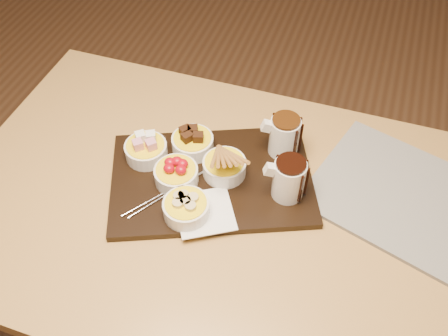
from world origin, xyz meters
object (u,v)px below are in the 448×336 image
(dining_table, at_px, (215,226))
(pitcher_milk_chocolate, at_px, (284,136))
(bowl_strawberries, at_px, (176,175))
(pitcher_dark_chocolate, at_px, (289,179))
(newspaper, at_px, (404,197))
(serving_board, at_px, (212,179))

(dining_table, relative_size, pitcher_milk_chocolate, 12.34)
(bowl_strawberries, distance_m, pitcher_milk_chocolate, 0.27)
(bowl_strawberries, bearing_deg, pitcher_dark_chocolate, 10.14)
(pitcher_milk_chocolate, bearing_deg, newspaper, -30.47)
(serving_board, relative_size, newspaper, 1.17)
(dining_table, distance_m, serving_board, 0.12)
(dining_table, height_order, bowl_strawberries, bowl_strawberries)
(serving_board, height_order, pitcher_milk_chocolate, pitcher_milk_chocolate)
(dining_table, distance_m, pitcher_dark_chocolate, 0.23)
(bowl_strawberries, distance_m, newspaper, 0.52)
(dining_table, height_order, serving_board, serving_board)
(serving_board, height_order, bowl_strawberries, bowl_strawberries)
(serving_board, relative_size, pitcher_dark_chocolate, 4.73)
(newspaper, bearing_deg, dining_table, -142.96)
(pitcher_milk_chocolate, xyz_separation_m, newspaper, (0.29, -0.04, -0.06))
(bowl_strawberries, bearing_deg, pitcher_milk_chocolate, 39.18)
(bowl_strawberries, bearing_deg, newspaper, 14.41)
(serving_board, height_order, newspaper, serving_board)
(newspaper, bearing_deg, pitcher_dark_chocolate, -144.44)
(newspaper, bearing_deg, serving_board, -150.65)
(dining_table, xyz_separation_m, newspaper, (0.40, 0.15, 0.10))
(serving_board, relative_size, bowl_strawberries, 4.60)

